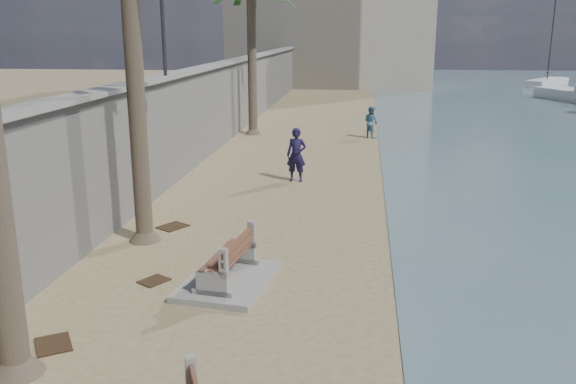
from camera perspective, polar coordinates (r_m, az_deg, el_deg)
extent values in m
cube|color=gray|center=(28.20, -6.28, 8.17)|extent=(0.45, 70.00, 3.50)
cube|color=gray|center=(28.05, -6.39, 11.82)|extent=(0.80, 70.00, 0.12)
cube|color=#B7AA93|center=(59.37, 4.12, 16.80)|extent=(18.00, 12.00, 14.00)
cube|color=gray|center=(12.65, -5.61, -8.26)|extent=(1.91, 2.56, 0.13)
cylinder|color=brown|center=(14.69, -14.14, 10.39)|extent=(0.42, 0.42, 7.96)
cylinder|color=brown|center=(30.19, -3.39, 12.65)|extent=(0.44, 0.44, 7.67)
imported|color=#161232|center=(20.68, 0.79, 3.85)|extent=(0.81, 0.59, 2.11)
imported|color=teal|center=(29.58, 7.77, 6.66)|extent=(1.02, 1.01, 1.68)
cube|color=silver|center=(62.68, 23.05, 9.39)|extent=(5.24, 6.37, 0.70)
cylinder|color=#2D2D33|center=(62.50, 23.54, 14.08)|extent=(0.12, 0.12, 9.79)
cube|color=#382616|center=(11.05, -21.10, -13.16)|extent=(0.83, 0.87, 0.03)
cube|color=#382616|center=(16.35, -10.73, -3.20)|extent=(0.87, 0.91, 0.03)
cube|color=#382616|center=(13.01, -12.43, -8.11)|extent=(0.68, 0.72, 0.03)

